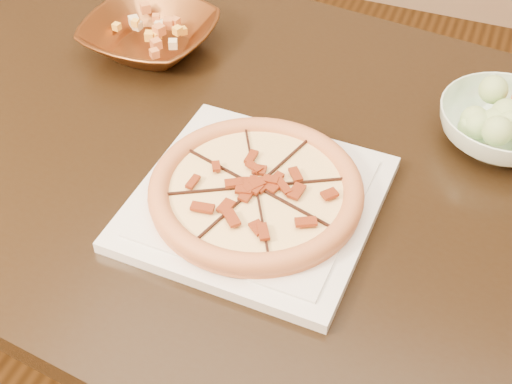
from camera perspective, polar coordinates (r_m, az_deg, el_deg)
dining_table at (r=1.20m, az=-2.46°, el=0.74°), size 1.50×1.07×0.75m
plate at (r=1.01m, az=0.00°, el=-0.79°), size 0.34×0.34×0.02m
pizza at (r=0.99m, az=0.00°, el=0.17°), size 0.30×0.30×0.03m
bronze_bowl at (r=1.33m, az=-8.48°, el=12.27°), size 0.24×0.24×0.06m
mixed_dish at (r=1.31m, az=-8.73°, el=13.84°), size 0.10×0.11×0.03m
salad_bowl at (r=1.17m, az=19.10°, el=5.03°), size 0.25×0.25×0.06m
salad at (r=1.14m, az=19.65°, el=6.90°), size 0.11×0.11×0.04m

